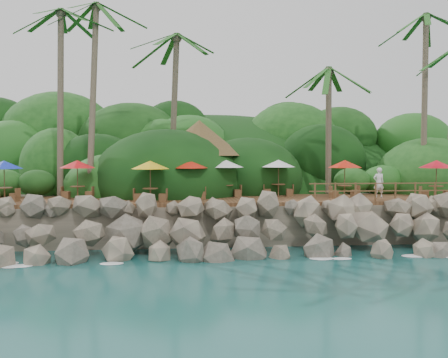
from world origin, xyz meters
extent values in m
plane|color=#19514F|center=(0.00, 0.00, 0.00)|extent=(140.00, 140.00, 0.00)
cube|color=gray|center=(0.00, 16.00, 1.05)|extent=(32.00, 25.20, 2.10)
ellipsoid|color=#143811|center=(0.00, 23.50, 0.00)|extent=(44.80, 28.00, 15.40)
cube|color=brown|center=(0.00, 6.00, 2.20)|extent=(26.00, 5.00, 0.20)
ellipsoid|color=white|center=(-9.00, 0.30, 0.03)|extent=(1.20, 0.80, 0.06)
ellipsoid|color=white|center=(-6.00, 0.30, 0.03)|extent=(1.20, 0.80, 0.06)
ellipsoid|color=white|center=(-3.00, 0.30, 0.03)|extent=(1.20, 0.80, 0.06)
ellipsoid|color=white|center=(0.00, 0.30, 0.03)|extent=(1.20, 0.80, 0.06)
ellipsoid|color=white|center=(3.00, 0.30, 0.03)|extent=(1.20, 0.80, 0.06)
ellipsoid|color=white|center=(6.00, 0.30, 0.03)|extent=(1.20, 0.80, 0.06)
ellipsoid|color=white|center=(9.00, 0.30, 0.03)|extent=(1.20, 0.80, 0.06)
cylinder|color=brown|center=(-9.43, 8.55, 7.84)|extent=(0.41, 1.57, 11.05)
ellipsoid|color=#23601E|center=(-9.43, 8.55, 13.38)|extent=(6.00, 6.00, 2.40)
cylinder|color=brown|center=(-7.55, 8.61, 8.25)|extent=(0.49, 3.22, 11.64)
cylinder|color=brown|center=(-2.79, 9.40, 7.16)|extent=(0.89, 1.33, 9.72)
ellipsoid|color=#23601E|center=(-2.79, 9.40, 12.03)|extent=(6.00, 6.00, 2.40)
cylinder|color=brown|center=(6.83, 8.72, 6.19)|extent=(0.61, 0.75, 7.80)
ellipsoid|color=#23601E|center=(6.83, 8.72, 10.09)|extent=(6.00, 6.00, 2.40)
cylinder|color=brown|center=(12.97, 8.54, 7.99)|extent=(0.96, 1.47, 11.36)
ellipsoid|color=#23601E|center=(12.97, 8.54, 13.68)|extent=(6.00, 6.00, 2.40)
cylinder|color=brown|center=(-2.62, 7.92, 3.50)|extent=(0.16, 0.16, 2.40)
cylinder|color=brown|center=(0.18, 7.92, 3.50)|extent=(0.16, 0.16, 2.40)
cylinder|color=brown|center=(-2.62, 10.72, 3.50)|extent=(0.16, 0.16, 2.40)
cylinder|color=brown|center=(0.18, 10.72, 3.50)|extent=(0.16, 0.16, 2.40)
cone|color=brown|center=(-1.22, 9.32, 5.80)|extent=(5.43, 5.43, 2.20)
cylinder|color=brown|center=(0.21, 6.78, 2.65)|extent=(0.08, 0.08, 0.70)
cylinder|color=brown|center=(0.21, 6.78, 3.01)|extent=(0.80, 0.80, 0.05)
cylinder|color=brown|center=(0.21, 6.78, 3.34)|extent=(0.05, 0.05, 2.09)
cone|color=white|center=(0.21, 6.78, 4.24)|extent=(1.99, 1.99, 0.43)
cube|color=brown|center=(-0.45, 6.71, 2.52)|extent=(0.44, 0.44, 0.44)
cube|color=brown|center=(0.87, 6.84, 2.52)|extent=(0.44, 0.44, 0.44)
cylinder|color=brown|center=(-1.92, 5.73, 2.65)|extent=(0.08, 0.08, 0.70)
cylinder|color=brown|center=(-1.92, 5.73, 3.01)|extent=(0.80, 0.80, 0.05)
cylinder|color=brown|center=(-1.92, 5.73, 3.34)|extent=(0.05, 0.05, 2.09)
cone|color=red|center=(-1.92, 5.73, 4.24)|extent=(1.99, 1.99, 0.43)
cube|color=brown|center=(-2.58, 5.74, 2.52)|extent=(0.41, 0.41, 0.44)
cube|color=brown|center=(-1.25, 5.71, 2.52)|extent=(0.41, 0.41, 0.44)
cylinder|color=brown|center=(-4.03, 4.40, 2.65)|extent=(0.08, 0.08, 0.70)
cylinder|color=brown|center=(-4.03, 4.40, 3.01)|extent=(0.80, 0.80, 0.05)
cylinder|color=brown|center=(-4.03, 4.40, 3.34)|extent=(0.05, 0.05, 2.09)
cone|color=gold|center=(-4.03, 4.40, 4.24)|extent=(1.99, 1.99, 0.43)
cube|color=brown|center=(-4.69, 4.50, 2.52)|extent=(0.45, 0.45, 0.44)
cube|color=brown|center=(-3.37, 4.30, 2.52)|extent=(0.45, 0.45, 0.44)
cylinder|color=brown|center=(-2.20, 6.12, 2.65)|extent=(0.08, 0.08, 0.70)
cylinder|color=brown|center=(-2.20, 6.12, 3.01)|extent=(0.80, 0.80, 0.05)
cylinder|color=brown|center=(-2.20, 6.12, 3.34)|extent=(0.05, 0.05, 2.09)
cone|color=#0D2EAD|center=(-2.20, 6.12, 4.24)|extent=(1.99, 1.99, 0.43)
cube|color=brown|center=(-2.85, 6.24, 2.52)|extent=(0.47, 0.47, 0.44)
cube|color=brown|center=(-1.54, 5.99, 2.52)|extent=(0.47, 0.47, 0.44)
cylinder|color=brown|center=(6.86, 5.67, 2.65)|extent=(0.08, 0.08, 0.70)
cylinder|color=brown|center=(6.86, 5.67, 3.01)|extent=(0.80, 0.80, 0.05)
cylinder|color=brown|center=(6.86, 5.67, 3.34)|extent=(0.05, 0.05, 2.09)
cone|color=red|center=(6.86, 5.67, 4.24)|extent=(1.99, 1.99, 0.43)
cube|color=brown|center=(6.21, 5.57, 2.52)|extent=(0.45, 0.45, 0.44)
cube|color=brown|center=(7.52, 5.77, 2.52)|extent=(0.45, 0.45, 0.44)
cylinder|color=brown|center=(11.80, 4.71, 2.65)|extent=(0.08, 0.08, 0.70)
cylinder|color=brown|center=(11.80, 4.71, 3.01)|extent=(0.80, 0.80, 0.05)
cylinder|color=brown|center=(11.80, 4.71, 3.34)|extent=(0.05, 0.05, 2.09)
cone|color=red|center=(11.80, 4.71, 4.24)|extent=(1.99, 1.99, 0.43)
cube|color=brown|center=(11.14, 4.78, 2.52)|extent=(0.44, 0.44, 0.44)
cube|color=brown|center=(12.46, 4.64, 2.52)|extent=(0.44, 0.44, 0.44)
cylinder|color=brown|center=(-8.12, 6.40, 2.65)|extent=(0.08, 0.08, 0.70)
cylinder|color=brown|center=(-8.12, 6.40, 3.01)|extent=(0.80, 0.80, 0.05)
cylinder|color=brown|center=(-8.12, 6.40, 3.34)|extent=(0.05, 0.05, 2.09)
cone|color=red|center=(-8.12, 6.40, 4.24)|extent=(1.99, 1.99, 0.43)
cube|color=brown|center=(-8.78, 6.49, 2.52)|extent=(0.45, 0.45, 0.44)
cube|color=brown|center=(-7.46, 6.31, 2.52)|extent=(0.45, 0.45, 0.44)
cylinder|color=brown|center=(3.35, 7.17, 2.65)|extent=(0.08, 0.08, 0.70)
cylinder|color=brown|center=(3.35, 7.17, 3.01)|extent=(0.80, 0.80, 0.05)
cylinder|color=brown|center=(3.35, 7.17, 3.34)|extent=(0.05, 0.05, 2.09)
cone|color=white|center=(3.35, 7.17, 4.24)|extent=(1.99, 1.99, 0.43)
cube|color=brown|center=(2.69, 7.24, 2.52)|extent=(0.44, 0.44, 0.44)
cube|color=brown|center=(4.01, 7.10, 2.52)|extent=(0.44, 0.44, 0.44)
cylinder|color=brown|center=(-11.80, 5.67, 2.65)|extent=(0.08, 0.08, 0.70)
cylinder|color=brown|center=(-11.80, 5.67, 3.01)|extent=(0.80, 0.80, 0.05)
cylinder|color=brown|center=(-11.80, 5.67, 3.34)|extent=(0.05, 0.05, 2.09)
cone|color=#0D26AF|center=(-11.80, 5.67, 4.24)|extent=(1.99, 1.99, 0.43)
cube|color=brown|center=(-11.20, 5.40, 2.52)|extent=(0.53, 0.53, 0.44)
cylinder|color=brown|center=(4.57, 3.65, 2.80)|extent=(0.10, 0.10, 1.00)
cylinder|color=brown|center=(5.67, 3.65, 2.80)|extent=(0.10, 0.10, 1.00)
cylinder|color=brown|center=(6.77, 3.65, 2.80)|extent=(0.10, 0.10, 1.00)
cylinder|color=brown|center=(7.87, 3.65, 2.80)|extent=(0.10, 0.10, 1.00)
cylinder|color=brown|center=(8.97, 3.65, 2.80)|extent=(0.10, 0.10, 1.00)
cylinder|color=brown|center=(10.07, 3.65, 2.80)|extent=(0.10, 0.10, 1.00)
cylinder|color=brown|center=(11.17, 3.65, 2.80)|extent=(0.10, 0.10, 1.00)
cube|color=brown|center=(8.42, 3.65, 3.25)|extent=(8.30, 0.06, 0.06)
cube|color=brown|center=(8.42, 3.65, 2.85)|extent=(8.30, 0.06, 0.06)
imported|color=white|center=(8.85, 5.64, 3.17)|extent=(0.64, 0.43, 1.73)
camera|label=1|loc=(-2.81, -22.59, 4.91)|focal=41.14mm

